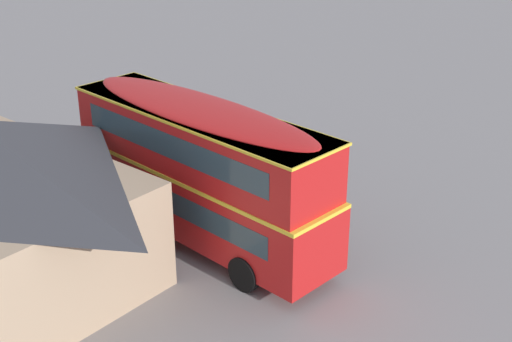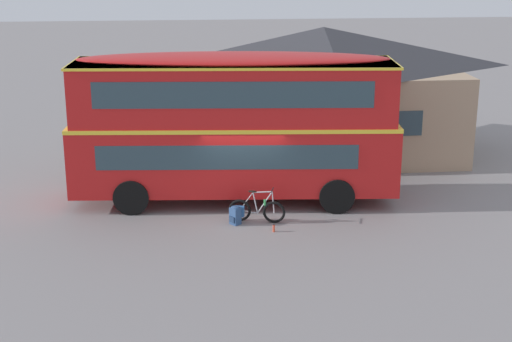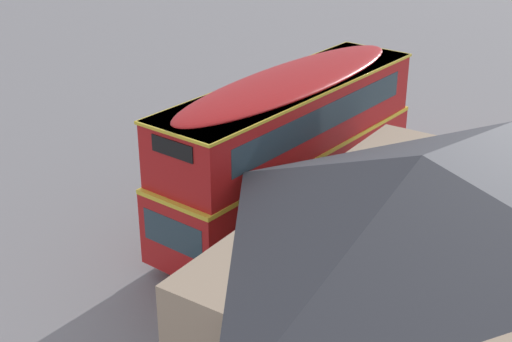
% 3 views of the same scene
% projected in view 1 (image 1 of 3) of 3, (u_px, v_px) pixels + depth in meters
% --- Properties ---
extents(ground_plane, '(120.00, 120.00, 0.00)m').
position_uv_depth(ground_plane, '(220.00, 225.00, 24.42)').
color(ground_plane, gray).
extents(double_decker_bus, '(10.38, 3.31, 4.79)m').
position_uv_depth(double_decker_bus, '(200.00, 167.00, 22.50)').
color(double_decker_bus, black).
rests_on(double_decker_bus, ground).
extents(touring_bicycle, '(1.68, 0.61, 1.04)m').
position_uv_depth(touring_bicycle, '(231.00, 204.00, 25.09)').
color(touring_bicycle, black).
rests_on(touring_bicycle, ground).
extents(backpack_on_ground, '(0.37, 0.37, 0.57)m').
position_uv_depth(backpack_on_ground, '(246.00, 210.00, 24.87)').
color(backpack_on_ground, '#2D4C7A').
rests_on(backpack_on_ground, ground).
extents(water_bottle_red_squeeze, '(0.07, 0.07, 0.23)m').
position_uv_depth(water_bottle_red_squeeze, '(237.00, 199.00, 26.07)').
color(water_bottle_red_squeeze, '#D84C33').
rests_on(water_bottle_red_squeeze, ground).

